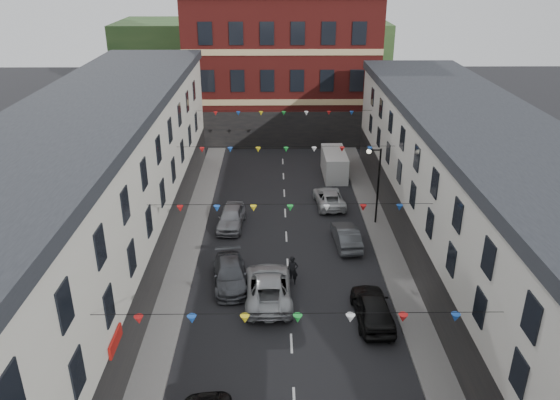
{
  "coord_description": "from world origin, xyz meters",
  "views": [
    {
      "loc": [
        -0.87,
        -23.04,
        18.43
      ],
      "look_at": [
        -0.49,
        9.11,
        4.19
      ],
      "focal_mm": 35.0,
      "sensor_mm": 36.0,
      "label": 1
    }
  ],
  "objects_px": {
    "street_lamp": "(376,176)",
    "moving_car": "(269,287)",
    "car_left_d": "(230,274)",
    "car_left_e": "(231,217)",
    "white_van": "(334,164)",
    "pedestrian": "(293,270)",
    "car_right_f": "(329,198)",
    "car_right_e": "(346,236)",
    "car_right_d": "(373,308)"
  },
  "relations": [
    {
      "from": "street_lamp",
      "to": "moving_car",
      "type": "xyz_separation_m",
      "value": [
        -7.77,
        -9.85,
        -3.09
      ]
    },
    {
      "from": "car_left_d",
      "to": "car_left_e",
      "type": "relative_size",
      "value": 1.08
    },
    {
      "from": "car_left_d",
      "to": "white_van",
      "type": "height_order",
      "value": "white_van"
    },
    {
      "from": "moving_car",
      "to": "pedestrian",
      "type": "height_order",
      "value": "pedestrian"
    },
    {
      "from": "moving_car",
      "to": "pedestrian",
      "type": "distance_m",
      "value": 2.16
    },
    {
      "from": "white_van",
      "to": "pedestrian",
      "type": "xyz_separation_m",
      "value": [
        -4.43,
        -18.34,
        -0.21
      ]
    },
    {
      "from": "car_left_e",
      "to": "car_right_f",
      "type": "distance_m",
      "value": 8.57
    },
    {
      "from": "car_left_d",
      "to": "moving_car",
      "type": "height_order",
      "value": "moving_car"
    },
    {
      "from": "car_left_e",
      "to": "car_right_e",
      "type": "relative_size",
      "value": 1.03
    },
    {
      "from": "moving_car",
      "to": "white_van",
      "type": "distance_m",
      "value": 20.78
    },
    {
      "from": "street_lamp",
      "to": "car_right_f",
      "type": "relative_size",
      "value": 1.27
    },
    {
      "from": "car_right_d",
      "to": "car_right_f",
      "type": "relative_size",
      "value": 1.02
    },
    {
      "from": "car_right_f",
      "to": "moving_car",
      "type": "relative_size",
      "value": 0.81
    },
    {
      "from": "car_left_d",
      "to": "car_right_f",
      "type": "relative_size",
      "value": 1.04
    },
    {
      "from": "car_left_d",
      "to": "car_right_f",
      "type": "bearing_deg",
      "value": 51.26
    },
    {
      "from": "car_right_e",
      "to": "moving_car",
      "type": "bearing_deg",
      "value": 46.46
    },
    {
      "from": "car_left_d",
      "to": "white_van",
      "type": "distance_m",
      "value": 20.14
    },
    {
      "from": "car_right_d",
      "to": "car_left_d",
      "type": "bearing_deg",
      "value": -26.29
    },
    {
      "from": "car_right_d",
      "to": "white_van",
      "type": "relative_size",
      "value": 0.92
    },
    {
      "from": "car_left_e",
      "to": "moving_car",
      "type": "xyz_separation_m",
      "value": [
        2.86,
        -9.56,
        0.04
      ]
    },
    {
      "from": "white_van",
      "to": "car_right_f",
      "type": "bearing_deg",
      "value": -99.76
    },
    {
      "from": "pedestrian",
      "to": "white_van",
      "type": "bearing_deg",
      "value": 77.91
    },
    {
      "from": "car_right_e",
      "to": "car_left_d",
      "type": "bearing_deg",
      "value": 28.55
    },
    {
      "from": "car_left_d",
      "to": "white_van",
      "type": "xyz_separation_m",
      "value": [
        8.27,
        18.36,
        0.45
      ]
    },
    {
      "from": "car_left_d",
      "to": "car_right_e",
      "type": "height_order",
      "value": "car_right_e"
    },
    {
      "from": "car_right_e",
      "to": "car_right_f",
      "type": "height_order",
      "value": "car_right_e"
    },
    {
      "from": "car_right_e",
      "to": "street_lamp",
      "type": "bearing_deg",
      "value": -130.06
    },
    {
      "from": "white_van",
      "to": "car_left_d",
      "type": "bearing_deg",
      "value": -114.76
    },
    {
      "from": "street_lamp",
      "to": "pedestrian",
      "type": "bearing_deg",
      "value": -127.38
    },
    {
      "from": "car_left_e",
      "to": "car_right_f",
      "type": "height_order",
      "value": "car_left_e"
    },
    {
      "from": "street_lamp",
      "to": "car_left_d",
      "type": "height_order",
      "value": "street_lamp"
    },
    {
      "from": "car_right_d",
      "to": "car_right_f",
      "type": "bearing_deg",
      "value": -88.12
    },
    {
      "from": "street_lamp",
      "to": "car_left_d",
      "type": "relative_size",
      "value": 1.23
    },
    {
      "from": "car_right_d",
      "to": "moving_car",
      "type": "distance_m",
      "value": 6.17
    },
    {
      "from": "car_left_d",
      "to": "car_left_e",
      "type": "bearing_deg",
      "value": 86.14
    },
    {
      "from": "car_left_e",
      "to": "car_right_f",
      "type": "bearing_deg",
      "value": 30.62
    },
    {
      "from": "white_van",
      "to": "pedestrian",
      "type": "height_order",
      "value": "white_van"
    },
    {
      "from": "car_left_d",
      "to": "pedestrian",
      "type": "xyz_separation_m",
      "value": [
        3.84,
        0.02,
        0.24
      ]
    },
    {
      "from": "moving_car",
      "to": "white_van",
      "type": "xyz_separation_m",
      "value": [
        5.89,
        19.93,
        0.34
      ]
    },
    {
      "from": "car_right_f",
      "to": "car_right_e",
      "type": "bearing_deg",
      "value": 89.93
    },
    {
      "from": "white_van",
      "to": "street_lamp",
      "type": "bearing_deg",
      "value": -79.94
    },
    {
      "from": "street_lamp",
      "to": "moving_car",
      "type": "bearing_deg",
      "value": -128.28
    },
    {
      "from": "moving_car",
      "to": "car_left_e",
      "type": "bearing_deg",
      "value": -74.68
    },
    {
      "from": "street_lamp",
      "to": "car_left_e",
      "type": "distance_m",
      "value": 11.09
    },
    {
      "from": "car_right_d",
      "to": "car_right_f",
      "type": "xyz_separation_m",
      "value": [
        -0.95,
        15.53,
        -0.16
      ]
    },
    {
      "from": "street_lamp",
      "to": "moving_car",
      "type": "relative_size",
      "value": 1.03
    },
    {
      "from": "car_left_d",
      "to": "pedestrian",
      "type": "relative_size",
      "value": 2.58
    },
    {
      "from": "car_right_f",
      "to": "car_left_e",
      "type": "bearing_deg",
      "value": 21.58
    },
    {
      "from": "car_left_e",
      "to": "car_right_e",
      "type": "distance_m",
      "value": 8.77
    },
    {
      "from": "car_right_d",
      "to": "pedestrian",
      "type": "distance_m",
      "value": 5.72
    }
  ]
}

